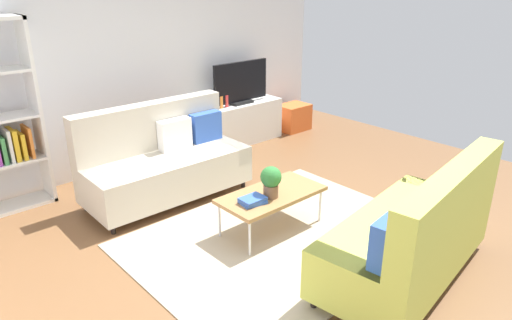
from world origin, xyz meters
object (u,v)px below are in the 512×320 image
(tv, at_px, (241,83))
(storage_trunk, at_px, (293,117))
(couch_green, at_px, (413,235))
(vase_0, at_px, (208,104))
(potted_plant, at_px, (271,180))
(tv_console, at_px, (240,123))
(table_book_0, at_px, (253,202))
(bottle_0, at_px, (221,102))
(couch_beige, at_px, (165,161))
(bottle_1, at_px, (227,101))
(coffee_table, at_px, (272,195))

(tv, relative_size, storage_trunk, 1.92)
(couch_green, relative_size, vase_0, 12.64)
(couch_green, xyz_separation_m, potted_plant, (-0.37, 1.36, 0.16))
(tv, bearing_deg, tv_console, 90.00)
(table_book_0, bearing_deg, storage_trunk, 37.63)
(couch_green, xyz_separation_m, bottle_0, (0.84, 3.70, 0.29))
(couch_beige, distance_m, bottle_1, 1.85)
(potted_plant, height_order, bottle_1, bottle_1)
(bottle_1, bearing_deg, table_book_0, -123.48)
(tv_console, relative_size, bottle_0, 7.86)
(coffee_table, height_order, bottle_0, bottle_0)
(coffee_table, distance_m, bottle_0, 2.56)
(vase_0, bearing_deg, couch_beige, -144.75)
(couch_beige, xyz_separation_m, tv, (1.91, 0.87, 0.51))
(bottle_0, bearing_deg, storage_trunk, -2.29)
(couch_green, distance_m, storage_trunk, 4.33)
(couch_green, distance_m, vase_0, 3.85)
(tv, bearing_deg, table_book_0, -128.03)
(potted_plant, bearing_deg, couch_beige, 101.82)
(couch_beige, distance_m, coffee_table, 1.47)
(coffee_table, xyz_separation_m, storage_trunk, (2.63, 2.21, -0.17))
(vase_0, relative_size, bottle_0, 0.89)
(tv_console, bearing_deg, couch_green, -108.31)
(coffee_table, relative_size, table_book_0, 4.58)
(tv_console, height_order, bottle_0, bottle_0)
(tv_console, distance_m, table_book_0, 2.99)
(tv, distance_m, bottle_1, 0.37)
(storage_trunk, xyz_separation_m, table_book_0, (-2.93, -2.26, 0.21))
(storage_trunk, relative_size, table_book_0, 2.17)
(couch_green, relative_size, tv, 2.00)
(bottle_0, bearing_deg, couch_beige, -150.64)
(tv, bearing_deg, vase_0, 173.12)
(couch_green, height_order, storage_trunk, couch_green)
(couch_beige, bearing_deg, table_book_0, 94.07)
(couch_green, xyz_separation_m, table_book_0, (-0.59, 1.38, -0.01))
(potted_plant, height_order, vase_0, vase_0)
(couch_green, xyz_separation_m, tv_console, (1.24, 3.74, -0.12))
(table_book_0, bearing_deg, couch_beige, 93.34)
(storage_trunk, bearing_deg, bottle_0, 177.71)
(table_book_0, height_order, vase_0, vase_0)
(couch_beige, bearing_deg, couch_green, 104.14)
(table_book_0, bearing_deg, tv, 51.97)
(couch_green, bearing_deg, bottle_1, 68.01)
(couch_green, xyz_separation_m, vase_0, (0.66, 3.79, 0.28))
(potted_plant, xyz_separation_m, table_book_0, (-0.22, 0.02, -0.17))
(couch_green, xyz_separation_m, tv, (1.24, 3.72, 0.51))
(couch_beige, relative_size, potted_plant, 5.90)
(couch_green, height_order, coffee_table, couch_green)
(storage_trunk, bearing_deg, couch_green, -122.73)
(potted_plant, distance_m, bottle_0, 2.63)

